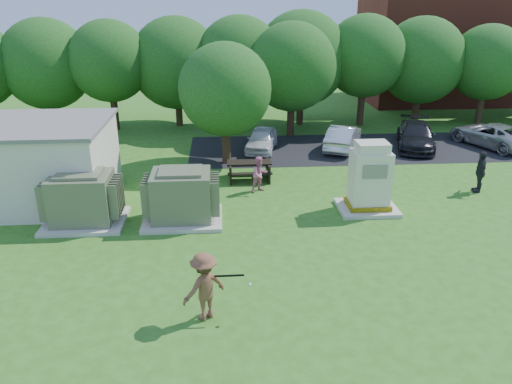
{
  "coord_description": "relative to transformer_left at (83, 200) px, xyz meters",
  "views": [
    {
      "loc": [
        -1.21,
        -13.19,
        8.19
      ],
      "look_at": [
        0.0,
        4.0,
        1.3
      ],
      "focal_mm": 35.0,
      "sensor_mm": 36.0,
      "label": 1
    }
  ],
  "objects": [
    {
      "name": "transformer_left",
      "position": [
        0.0,
        0.0,
        0.0
      ],
      "size": [
        3.0,
        2.4,
        2.07
      ],
      "color": "beige",
      "rests_on": "ground"
    },
    {
      "name": "picnic_table",
      "position": [
        6.53,
        4.38,
        -0.42
      ],
      "size": [
        2.05,
        1.54,
        0.88
      ],
      "color": "black",
      "rests_on": "ground"
    },
    {
      "name": "batter",
      "position": [
        4.72,
        -6.31,
        0.0
      ],
      "size": [
        1.45,
        1.3,
        1.95
      ],
      "primitive_type": "imported",
      "rotation": [
        0.0,
        0.0,
        3.73
      ],
      "color": "brown",
      "rests_on": "ground"
    },
    {
      "name": "car_dark",
      "position": [
        16.23,
        8.95,
        -0.27
      ],
      "size": [
        3.29,
        5.16,
        1.39
      ],
      "primitive_type": "imported",
      "rotation": [
        0.0,
        0.0,
        -0.3
      ],
      "color": "black",
      "rests_on": "ground"
    },
    {
      "name": "car_white",
      "position": [
        7.49,
        9.05,
        -0.35
      ],
      "size": [
        2.3,
        3.9,
        1.25
      ],
      "primitive_type": "imported",
      "rotation": [
        0.0,
        0.0,
        -0.24
      ],
      "color": "silver",
      "rests_on": "ground"
    },
    {
      "name": "car_silver_b",
      "position": [
        20.63,
        8.98,
        -0.31
      ],
      "size": [
        3.9,
        5.23,
        1.32
      ],
      "primitive_type": "imported",
      "rotation": [
        0.0,
        0.0,
        3.55
      ],
      "color": "#A3A4A8",
      "rests_on": "ground"
    },
    {
      "name": "person_walking_right",
      "position": [
        16.52,
        2.14,
        -0.05
      ],
      "size": [
        0.7,
        1.16,
        1.85
      ],
      "primitive_type": "imported",
      "rotation": [
        0.0,
        0.0,
        4.46
      ],
      "color": "#26262B",
      "rests_on": "ground"
    },
    {
      "name": "car_silver_a",
      "position": [
        12.06,
        8.98,
        -0.3
      ],
      "size": [
        2.95,
        4.31,
        1.35
      ],
      "primitive_type": "imported",
      "rotation": [
        0.0,
        0.0,
        2.73
      ],
      "color": "silver",
      "rests_on": "ground"
    },
    {
      "name": "ground",
      "position": [
        6.5,
        -4.5,
        -0.97
      ],
      "size": [
        120.0,
        120.0,
        0.0
      ],
      "primitive_type": "plane",
      "color": "#2D6619",
      "rests_on": "ground"
    },
    {
      "name": "parking_strip",
      "position": [
        13.5,
        9.0,
        -0.96
      ],
      "size": [
        20.0,
        6.0,
        0.01
      ],
      "primitive_type": "cube",
      "color": "#232326",
      "rests_on": "ground"
    },
    {
      "name": "person_at_picnic",
      "position": [
        6.9,
        2.82,
        -0.17
      ],
      "size": [
        0.98,
        0.92,
        1.6
      ],
      "primitive_type": "imported",
      "rotation": [
        0.0,
        0.0,
        0.52
      ],
      "color": "#D16E93",
      "rests_on": "ground"
    },
    {
      "name": "transformer_right",
      "position": [
        3.7,
        0.0,
        0.0
      ],
      "size": [
        3.0,
        2.4,
        2.07
      ],
      "color": "beige",
      "rests_on": "ground"
    },
    {
      "name": "tree_row",
      "position": [
        8.25,
        14.0,
        3.18
      ],
      "size": [
        41.3,
        13.3,
        7.3
      ],
      "color": "#47301E",
      "rests_on": "ground"
    },
    {
      "name": "brick_building",
      "position": [
        24.5,
        22.5,
        3.03
      ],
      "size": [
        15.0,
        8.0,
        8.0
      ],
      "primitive_type": "cube",
      "color": "maroon",
      "rests_on": "ground"
    },
    {
      "name": "batting_equipment",
      "position": [
        5.34,
        -6.35,
        0.26
      ],
      "size": [
        1.25,
        0.16,
        0.32
      ],
      "color": "black",
      "rests_on": "ground"
    },
    {
      "name": "generator_cabinet",
      "position": [
        11.09,
        0.5,
        0.27
      ],
      "size": [
        2.33,
        1.91,
        2.84
      ],
      "color": "beige",
      "rests_on": "ground"
    }
  ]
}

